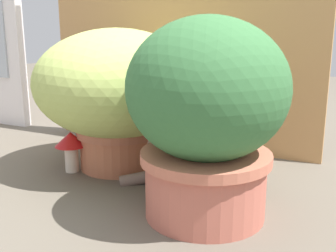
# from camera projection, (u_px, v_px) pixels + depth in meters

# --- Properties ---
(ground_plane) EXTENTS (6.00, 6.00, 0.00)m
(ground_plane) POSITION_uv_depth(u_px,v_px,m) (120.00, 188.00, 1.18)
(ground_plane) COLOR #61584C
(cardboard_backdrop) EXTENTS (1.07, 0.03, 0.88)m
(cardboard_backdrop) POSITION_uv_depth(u_px,v_px,m) (178.00, 28.00, 1.51)
(cardboard_backdrop) COLOR tan
(cardboard_backdrop) RESTS_ON ground
(grass_planter) EXTENTS (0.52, 0.52, 0.44)m
(grass_planter) POSITION_uv_depth(u_px,v_px,m) (117.00, 89.00, 1.30)
(grass_planter) COLOR #BE6C4B
(grass_planter) RESTS_ON ground
(leafy_planter) EXTENTS (0.38, 0.38, 0.48)m
(leafy_planter) POSITION_uv_depth(u_px,v_px,m) (207.00, 113.00, 0.96)
(leafy_planter) COLOR #C06653
(leafy_planter) RESTS_ON ground
(cat) EXTENTS (0.38, 0.28, 0.32)m
(cat) POSITION_uv_depth(u_px,v_px,m) (199.00, 146.00, 1.16)
(cat) COLOR gray
(cat) RESTS_ON ground
(mushroom_ornament_red) EXTENTS (0.10, 0.10, 0.13)m
(mushroom_ornament_red) POSITION_uv_depth(u_px,v_px,m) (71.00, 144.00, 1.29)
(mushroom_ornament_red) COLOR #EEE0C8
(mushroom_ornament_red) RESTS_ON ground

